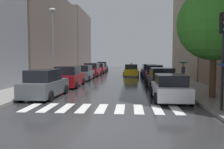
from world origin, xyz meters
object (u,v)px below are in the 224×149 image
(parked_car_left_second, at_px, (69,77))
(parked_car_right_nearest, at_px, (170,88))
(parked_car_right_second, at_px, (161,79))
(lamp_post_left, at_px, (53,40))
(parked_car_left_sixth, at_px, (102,67))
(parked_car_left_nearest, at_px, (45,84))
(street_tree_right, at_px, (214,24))
(pedestrian_near_tree, at_px, (183,67))
(taxi_midroad, at_px, (131,70))
(parked_car_left_fourth, at_px, (92,70))
(parked_car_right_third, at_px, (154,74))
(parked_car_left_third, at_px, (84,73))
(traffic_light_right_corner, at_px, (224,39))
(parked_car_right_fourth, at_px, (149,71))
(parked_car_left_fifth, at_px, (98,69))

(parked_car_left_second, bearing_deg, parked_car_right_nearest, -129.23)
(parked_car_right_second, xyz_separation_m, lamp_post_left, (-9.41, 1.62, 3.26))
(parked_car_left_sixth, bearing_deg, parked_car_left_nearest, 178.26)
(parked_car_right_nearest, height_order, street_tree_right, street_tree_right)
(parked_car_left_nearest, height_order, pedestrian_near_tree, pedestrian_near_tree)
(parked_car_right_nearest, xyz_separation_m, taxi_midroad, (-2.18, 18.88, 0.04))
(parked_car_left_fourth, xyz_separation_m, pedestrian_near_tree, (10.72, -6.84, 0.75))
(parked_car_right_nearest, distance_m, parked_car_right_third, 11.40)
(parked_car_left_sixth, xyz_separation_m, parked_car_right_nearest, (7.58, -30.07, -0.11))
(parked_car_left_fourth, xyz_separation_m, parked_car_left_sixth, (-0.05, 11.88, -0.01))
(parked_car_left_nearest, height_order, parked_car_right_second, parked_car_left_nearest)
(parked_car_left_third, distance_m, traffic_light_right_corner, 18.33)
(parked_car_right_second, distance_m, taxi_midroad, 13.76)
(parked_car_right_fourth, distance_m, pedestrian_near_tree, 6.61)
(parked_car_right_third, relative_size, parked_car_right_fourth, 1.02)
(parked_car_right_nearest, relative_size, pedestrian_near_tree, 2.16)
(parked_car_left_second, height_order, parked_car_left_third, parked_car_left_second)
(pedestrian_near_tree, xyz_separation_m, street_tree_right, (-0.67, -10.98, 2.88))
(parked_car_right_second, xyz_separation_m, parked_car_right_third, (0.05, 6.09, 0.02))
(street_tree_right, height_order, traffic_light_right_corner, street_tree_right)
(parked_car_left_nearest, distance_m, parked_car_left_sixth, 29.61)
(parked_car_right_second, distance_m, street_tree_right, 6.61)
(parked_car_right_third, bearing_deg, parked_car_left_third, 85.41)
(parked_car_left_fourth, relative_size, parked_car_right_nearest, 1.10)
(parked_car_left_nearest, xyz_separation_m, street_tree_right, (10.20, -0.10, 3.65))
(parked_car_left_fourth, bearing_deg, parked_car_left_nearest, -179.01)
(parked_car_right_nearest, bearing_deg, parked_car_right_fourth, 0.18)
(parked_car_left_fourth, relative_size, taxi_midroad, 0.97)
(parked_car_right_nearest, distance_m, taxi_midroad, 19.00)
(parked_car_left_fifth, xyz_separation_m, lamp_post_left, (-1.85, -16.91, 3.28))
(parked_car_left_nearest, relative_size, parked_car_right_fourth, 1.04)
(parked_car_right_second, distance_m, traffic_light_right_corner, 9.04)
(parked_car_left_second, xyz_separation_m, taxi_midroad, (5.43, 12.84, -0.07))
(parked_car_left_second, xyz_separation_m, pedestrian_near_tree, (10.80, 5.30, 0.75))
(parked_car_left_fourth, relative_size, street_tree_right, 0.70)
(parked_car_right_third, xyz_separation_m, lamp_post_left, (-9.46, -4.47, 3.23))
(parked_car_left_sixth, xyz_separation_m, parked_car_right_third, (7.77, -18.67, -0.02))
(parked_car_left_third, xyz_separation_m, parked_car_left_fifth, (0.15, 11.48, -0.01))
(parked_car_left_second, bearing_deg, street_tree_right, -120.07)
(pedestrian_near_tree, xyz_separation_m, lamp_post_left, (-12.45, -4.41, 2.46))
(parked_car_left_second, height_order, parked_car_left_fourth, parked_car_left_fourth)
(pedestrian_near_tree, bearing_deg, parked_car_left_fifth, 165.15)
(parked_car_right_third, bearing_deg, street_tree_right, -165.58)
(parked_car_right_fourth, height_order, pedestrian_near_tree, pedestrian_near_tree)
(parked_car_left_second, distance_m, parked_car_right_second, 7.79)
(parked_car_right_third, bearing_deg, parked_car_left_nearest, 146.77)
(parked_car_right_fourth, xyz_separation_m, street_tree_right, (2.44, -16.77, 3.68))
(parked_car_left_sixth, relative_size, parked_car_right_third, 1.03)
(parked_car_left_third, relative_size, parked_car_left_fourth, 1.05)
(parked_car_left_nearest, distance_m, parked_car_left_fifth, 23.39)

